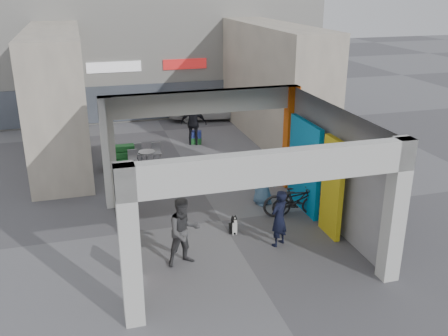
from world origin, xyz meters
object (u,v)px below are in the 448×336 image
object	(u,v)px
border_collie	(234,226)
man_back_turned	(184,232)
bicycle_front	(297,199)
man_elderly	(264,180)
man_crates	(194,123)
man_with_dog	(279,218)
cafe_set	(143,159)
bicycle_rear	(297,201)
white_van	(210,105)
produce_stand	(121,160)

from	to	relation	value
border_collie	man_back_turned	xyz separation A→B (m)	(-1.65, -1.20, 0.66)
border_collie	bicycle_front	world-z (taller)	bicycle_front
man_elderly	man_crates	xyz separation A→B (m)	(-0.74, 6.65, 0.14)
border_collie	man_with_dog	bearing A→B (deg)	-31.26
cafe_set	border_collie	size ratio (longest dim) A/B	2.30
man_with_dog	man_crates	xyz separation A→B (m)	(-0.20, 9.28, 0.17)
border_collie	bicycle_rear	world-z (taller)	bicycle_rear
man_elderly	white_van	bearing A→B (deg)	66.36
border_collie	man_crates	bearing A→B (deg)	98.71
man_back_turned	bicycle_front	size ratio (longest dim) A/B	0.85
bicycle_front	bicycle_rear	world-z (taller)	bicycle_front
produce_stand	man_with_dog	bearing A→B (deg)	-75.32
bicycle_front	white_van	size ratio (longest dim) A/B	0.48
man_elderly	bicycle_front	size ratio (longest dim) A/B	0.78
man_with_dog	bicycle_front	xyz separation A→B (m)	(1.21, 1.52, -0.24)
cafe_set	bicycle_rear	bearing A→B (deg)	-55.24
man_back_turned	bicycle_front	xyz separation A→B (m)	(3.82, 1.75, -0.34)
cafe_set	border_collie	bearing A→B (deg)	-74.52
border_collie	man_back_turned	bearing A→B (deg)	-130.03
produce_stand	man_elderly	distance (m)	6.09
man_crates	bicycle_front	world-z (taller)	man_crates
man_crates	man_back_turned	bearing A→B (deg)	100.00
produce_stand	border_collie	xyz separation A→B (m)	(2.57, -6.17, -0.11)
man_back_turned	white_van	bearing A→B (deg)	61.35
produce_stand	man_elderly	bearing A→B (deg)	-59.56
man_elderly	white_van	size ratio (longest dim) A/B	0.38
cafe_set	white_van	bearing A→B (deg)	55.26
man_with_dog	white_van	size ratio (longest dim) A/B	0.37
produce_stand	bicycle_rear	size ratio (longest dim) A/B	0.86
man_elderly	bicycle_front	xyz separation A→B (m)	(0.67, -1.11, -0.27)
bicycle_front	white_van	xyz separation A→B (m)	(0.37, 11.78, 0.18)
produce_stand	man_with_dog	world-z (taller)	man_with_dog
cafe_set	man_elderly	bearing A→B (deg)	-54.62
man_elderly	man_crates	world-z (taller)	man_crates
produce_stand	man_crates	size ratio (longest dim) A/B	0.68
bicycle_front	bicycle_rear	distance (m)	0.10
cafe_set	border_collie	distance (m)	6.42
man_back_turned	man_crates	bearing A→B (deg)	64.36
border_collie	man_back_turned	world-z (taller)	man_back_turned
man_crates	bicycle_front	xyz separation A→B (m)	(1.41, -7.77, -0.41)
man_back_turned	man_elderly	world-z (taller)	man_back_turned
produce_stand	cafe_set	bearing A→B (deg)	-10.47
man_crates	bicycle_front	bearing A→B (deg)	124.51
produce_stand	man_with_dog	xyz separation A→B (m)	(3.53, -7.14, 0.45)
man_elderly	white_van	xyz separation A→B (m)	(1.05, 10.66, -0.08)
cafe_set	man_back_turned	world-z (taller)	man_back_turned
cafe_set	bicycle_rear	size ratio (longest dim) A/B	0.88
cafe_set	man_crates	size ratio (longest dim) A/B	0.69
cafe_set	man_elderly	xyz separation A→B (m)	(3.21, -4.52, 0.53)
produce_stand	man_back_turned	size ratio (longest dim) A/B	0.73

